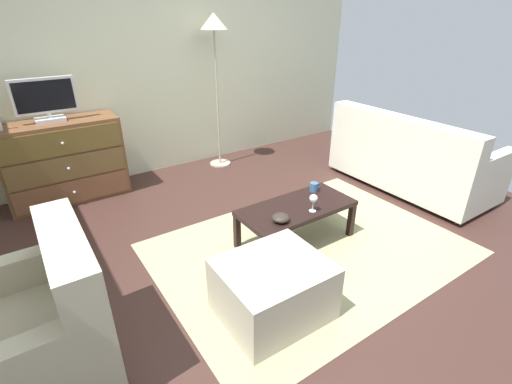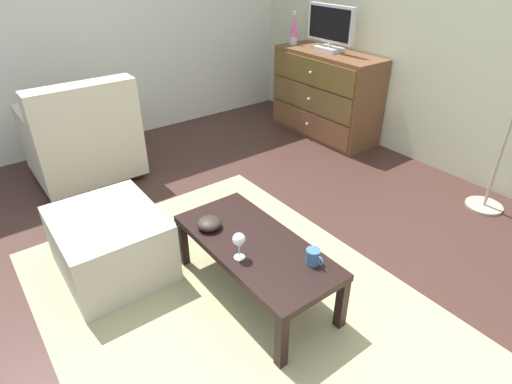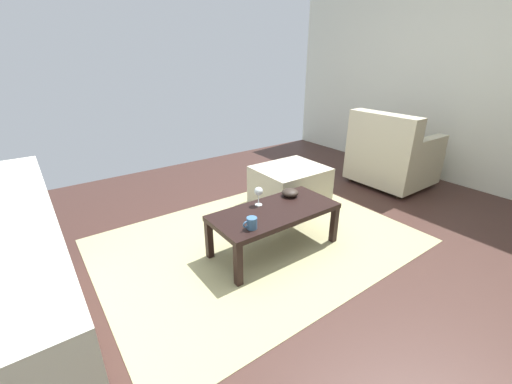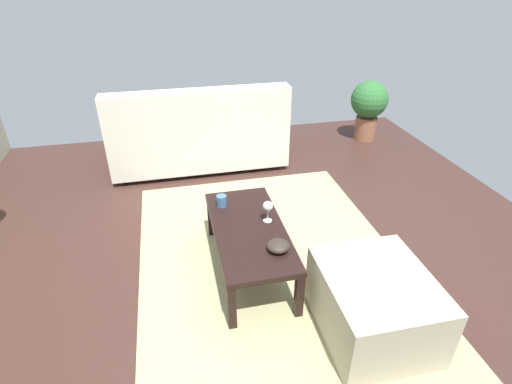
{
  "view_description": "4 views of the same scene",
  "coord_description": "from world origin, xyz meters",
  "px_view_note": "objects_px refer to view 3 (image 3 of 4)",
  "views": [
    {
      "loc": [
        -1.7,
        -2.16,
        1.9
      ],
      "look_at": [
        -0.12,
        0.18,
        0.49
      ],
      "focal_mm": 25.77,
      "sensor_mm": 36.0,
      "label": 1
    },
    {
      "loc": [
        1.68,
        -1.17,
        1.82
      ],
      "look_at": [
        0.09,
        0.04,
        0.64
      ],
      "focal_mm": 29.57,
      "sensor_mm": 36.0,
      "label": 2
    },
    {
      "loc": [
        1.65,
        1.76,
        1.52
      ],
      "look_at": [
        0.3,
        -0.11,
        0.52
      ],
      "focal_mm": 22.76,
      "sensor_mm": 36.0,
      "label": 3
    },
    {
      "loc": [
        -1.99,
        0.42,
        1.94
      ],
      "look_at": [
        0.27,
        -0.1,
        0.58
      ],
      "focal_mm": 27.83,
      "sensor_mm": 36.0,
      "label": 4
    }
  ],
  "objects_px": {
    "ottoman": "(290,186)",
    "bowl_decorative": "(290,193)",
    "mug": "(251,223)",
    "coffee_table": "(275,215)",
    "wine_glass": "(259,192)",
    "armchair": "(391,156)"
  },
  "relations": [
    {
      "from": "armchair",
      "to": "ottoman",
      "type": "height_order",
      "value": "armchair"
    },
    {
      "from": "coffee_table",
      "to": "mug",
      "type": "xyz_separation_m",
      "value": [
        0.32,
        0.14,
        0.09
      ]
    },
    {
      "from": "bowl_decorative",
      "to": "wine_glass",
      "type": "bearing_deg",
      "value": -2.92
    },
    {
      "from": "mug",
      "to": "bowl_decorative",
      "type": "xyz_separation_m",
      "value": [
        -0.6,
        -0.27,
        -0.01
      ]
    },
    {
      "from": "mug",
      "to": "ottoman",
      "type": "bearing_deg",
      "value": -144.22
    },
    {
      "from": "ottoman",
      "to": "mug",
      "type": "bearing_deg",
      "value": 35.78
    },
    {
      "from": "ottoman",
      "to": "bowl_decorative",
      "type": "bearing_deg",
      "value": 48.18
    },
    {
      "from": "coffee_table",
      "to": "ottoman",
      "type": "height_order",
      "value": "ottoman"
    },
    {
      "from": "coffee_table",
      "to": "mug",
      "type": "height_order",
      "value": "mug"
    },
    {
      "from": "wine_glass",
      "to": "ottoman",
      "type": "bearing_deg",
      "value": -148.86
    },
    {
      "from": "coffee_table",
      "to": "ottoman",
      "type": "xyz_separation_m",
      "value": [
        -0.7,
        -0.6,
        -0.11
      ]
    },
    {
      "from": "wine_glass",
      "to": "mug",
      "type": "height_order",
      "value": "wine_glass"
    },
    {
      "from": "armchair",
      "to": "ottoman",
      "type": "bearing_deg",
      "value": -11.94
    },
    {
      "from": "bowl_decorative",
      "to": "ottoman",
      "type": "distance_m",
      "value": 0.66
    },
    {
      "from": "armchair",
      "to": "ottoman",
      "type": "xyz_separation_m",
      "value": [
        1.37,
        -0.29,
        -0.16
      ]
    },
    {
      "from": "armchair",
      "to": "mug",
      "type": "bearing_deg",
      "value": 10.58
    },
    {
      "from": "mug",
      "to": "wine_glass",
      "type": "bearing_deg",
      "value": -133.77
    },
    {
      "from": "mug",
      "to": "armchair",
      "type": "relative_size",
      "value": 0.13
    },
    {
      "from": "coffee_table",
      "to": "armchair",
      "type": "xyz_separation_m",
      "value": [
        -2.06,
        -0.31,
        0.04
      ]
    },
    {
      "from": "wine_glass",
      "to": "bowl_decorative",
      "type": "height_order",
      "value": "wine_glass"
    },
    {
      "from": "coffee_table",
      "to": "bowl_decorative",
      "type": "distance_m",
      "value": 0.31
    },
    {
      "from": "coffee_table",
      "to": "wine_glass",
      "type": "relative_size",
      "value": 6.6
    }
  ]
}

